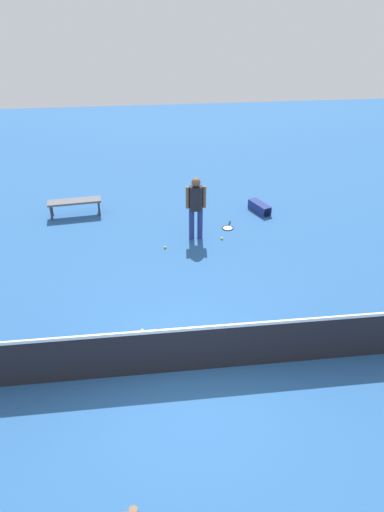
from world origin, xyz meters
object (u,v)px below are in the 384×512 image
(tennis_ball_midcourt, at_px, (222,238))
(tennis_ball_by_net, at_px, (142,330))
(tennis_racket_near_player, at_px, (228,227))
(equipment_bag, at_px, (260,208))
(tennis_ball_stray_left, at_px, (165,247))
(courtside_bench, at_px, (75,202))
(player_near_side, at_px, (196,203))
(tennis_ball_baseline, at_px, (115,350))

(tennis_ball_midcourt, bearing_deg, tennis_ball_by_net, 57.88)
(tennis_racket_near_player, height_order, equipment_bag, equipment_bag)
(tennis_ball_stray_left, bearing_deg, courtside_bench, -41.99)
(player_near_side, xyz_separation_m, equipment_bag, (-2.08, -1.34, -0.87))
(tennis_ball_baseline, bearing_deg, player_near_side, -116.09)
(tennis_ball_by_net, xyz_separation_m, tennis_ball_baseline, (0.52, 0.50, 0.00))
(tennis_ball_by_net, bearing_deg, tennis_ball_baseline, 43.90)
(tennis_ball_by_net, height_order, equipment_bag, equipment_bag)
(player_near_side, distance_m, tennis_ball_stray_left, 1.37)
(tennis_racket_near_player, relative_size, tennis_ball_baseline, 9.18)
(courtside_bench, bearing_deg, tennis_racket_near_player, 163.18)
(tennis_ball_by_net, distance_m, tennis_ball_stray_left, 3.26)
(tennis_ball_by_net, xyz_separation_m, tennis_ball_stray_left, (-0.66, -3.19, 0.00))
(player_near_side, bearing_deg, courtside_bench, -28.05)
(tennis_ball_by_net, distance_m, tennis_ball_baseline, 0.72)
(tennis_ball_by_net, height_order, tennis_ball_midcourt, same)
(tennis_ball_midcourt, relative_size, tennis_ball_baseline, 1.00)
(courtside_bench, bearing_deg, tennis_ball_baseline, 102.15)
(tennis_ball_stray_left, relative_size, courtside_bench, 0.04)
(tennis_ball_midcourt, xyz_separation_m, tennis_ball_baseline, (2.70, 3.97, 0.00))
(player_near_side, bearing_deg, tennis_ball_by_net, 67.48)
(tennis_ball_stray_left, bearing_deg, tennis_racket_near_player, -153.13)
(tennis_racket_near_player, xyz_separation_m, tennis_ball_baseline, (2.98, 4.61, 0.02))
(tennis_ball_baseline, bearing_deg, courtside_bench, -77.85)
(tennis_ball_by_net, distance_m, courtside_bench, 5.70)
(player_near_side, relative_size, tennis_ball_stray_left, 25.76)
(equipment_bag, bearing_deg, player_near_side, 32.70)
(tennis_racket_near_player, height_order, tennis_ball_by_net, tennis_ball_by_net)
(player_near_side, distance_m, courtside_bench, 3.78)
(tennis_racket_near_player, distance_m, tennis_ball_stray_left, 2.03)
(tennis_ball_midcourt, bearing_deg, courtside_bench, -25.79)
(tennis_ball_stray_left, height_order, equipment_bag, equipment_bag)
(tennis_ball_midcourt, bearing_deg, tennis_ball_baseline, 55.82)
(tennis_ball_baseline, bearing_deg, tennis_ball_midcourt, -124.18)
(player_near_side, height_order, tennis_ball_midcourt, player_near_side)
(tennis_racket_near_player, bearing_deg, equipment_bag, -142.30)
(tennis_ball_by_net, relative_size, tennis_ball_baseline, 1.00)
(tennis_ball_baseline, relative_size, tennis_ball_stray_left, 1.00)
(tennis_ball_by_net, distance_m, equipment_bag, 6.14)
(tennis_ball_baseline, distance_m, equipment_bag, 6.84)
(tennis_racket_near_player, height_order, tennis_ball_midcourt, tennis_ball_midcourt)
(tennis_ball_midcourt, bearing_deg, equipment_bag, -133.21)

